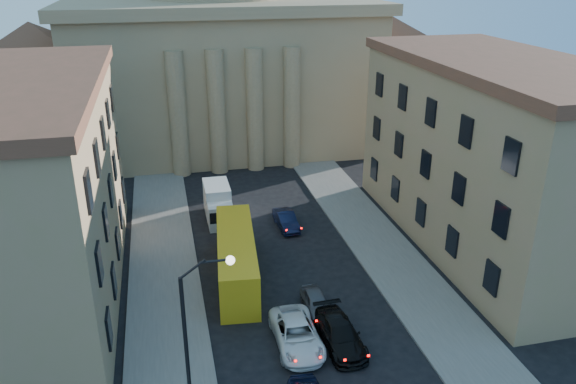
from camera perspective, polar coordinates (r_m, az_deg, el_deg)
The scene contains 12 objects.
sidewalk_left at distance 38.79m, azimuth -12.31°, elevation -11.20°, with size 5.00×60.00×0.15m, color #615D58.
sidewalk_right at distance 42.04m, azimuth 11.71°, elevation -8.28°, with size 5.00×60.00×0.15m, color #615D58.
church at distance 70.97m, azimuth -6.97°, elevation 14.81°, with size 68.02×28.76×36.60m.
building_left at distance 40.10m, azimuth -25.56°, elevation 0.01°, with size 11.60×26.60×14.70m.
building_right at distance 46.17m, azimuth 20.07°, elevation 3.69°, with size 11.60×26.60×14.70m.
street_lamp at distance 27.60m, azimuth -9.34°, elevation -13.27°, with size 2.62×0.44×8.83m.
car_left_mid at distance 34.27m, azimuth 0.89°, elevation -14.25°, with size 2.55×5.53×1.54m, color white.
car_right_mid at distance 34.45m, azimuth 5.30°, elevation -14.16°, with size 2.12×5.21×1.51m, color black.
car_right_far at distance 37.21m, azimuth 2.88°, elevation -11.18°, with size 1.53×3.81×1.30m, color #4F4F54.
car_right_distant at distance 47.95m, azimuth -0.20°, elevation -2.88°, with size 1.46×4.18×1.38m, color black.
city_bus at distance 40.41m, azimuth -5.27°, elevation -6.51°, with size 3.70×11.56×3.20m.
box_truck at distance 49.63m, azimuth -7.12°, elevation -1.22°, with size 2.19×5.45×2.99m.
Camera 1 is at (-7.71, -14.44, 21.33)m, focal length 35.00 mm.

